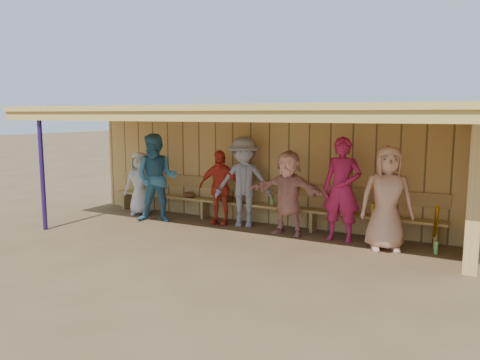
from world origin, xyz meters
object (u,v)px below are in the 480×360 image
(player_d, at_px, (219,187))
(bench, at_px, (257,200))
(player_c, at_px, (156,178))
(player_b, at_px, (140,183))
(player_g, at_px, (342,189))
(player_f, at_px, (288,193))
(player_e, at_px, (244,182))
(player_h, at_px, (387,198))

(player_d, xyz_separation_m, bench, (0.70, 0.38, -0.27))
(player_d, bearing_deg, player_c, -170.39)
(player_b, height_order, player_g, player_g)
(player_f, bearing_deg, player_c, -171.72)
(player_b, height_order, player_f, player_f)
(player_b, xyz_separation_m, player_d, (2.13, 0.06, 0.06))
(bench, bearing_deg, player_f, -30.18)
(player_e, relative_size, player_h, 1.03)
(player_f, bearing_deg, player_b, -179.06)
(player_b, distance_m, player_g, 4.83)
(player_d, relative_size, player_e, 0.85)
(player_h, bearing_deg, player_b, 156.55)
(bench, bearing_deg, player_d, -151.40)
(player_e, bearing_deg, player_b, 160.42)
(player_e, xyz_separation_m, bench, (0.15, 0.31, -0.41))
(player_g, relative_size, player_h, 1.07)
(player_d, relative_size, player_f, 0.96)
(player_c, relative_size, bench, 0.25)
(player_c, height_order, player_g, player_g)
(player_d, bearing_deg, player_b, 171.96)
(player_d, distance_m, player_g, 2.70)
(player_d, bearing_deg, player_e, -1.77)
(player_h, relative_size, bench, 0.24)
(player_e, distance_m, player_h, 3.02)
(player_g, bearing_deg, bench, 165.03)
(player_d, xyz_separation_m, player_e, (0.55, 0.08, 0.15))
(player_c, height_order, player_h, player_c)
(player_d, distance_m, player_f, 1.65)
(player_g, bearing_deg, player_e, 174.04)
(player_c, distance_m, player_h, 4.87)
(player_f, height_order, bench, player_f)
(player_d, height_order, player_g, player_g)
(player_b, xyz_separation_m, bench, (2.84, 0.44, -0.21))
(player_c, bearing_deg, player_g, -16.93)
(player_f, distance_m, player_h, 1.90)
(bench, bearing_deg, player_e, -116.59)
(player_d, xyz_separation_m, player_h, (3.54, -0.31, 0.11))
(player_d, distance_m, player_e, 0.57)
(player_b, relative_size, bench, 0.19)
(player_c, height_order, player_f, player_c)
(player_e, distance_m, player_g, 2.15)
(player_c, xyz_separation_m, player_h, (4.86, 0.15, -0.06))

